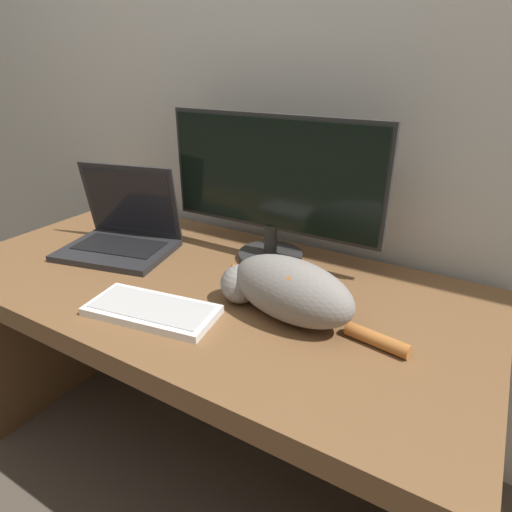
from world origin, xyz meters
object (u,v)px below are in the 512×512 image
object	(u,v)px
monitor	(272,185)
cat	(287,288)
external_keyboard	(152,310)
laptop	(122,234)

from	to	relation	value
monitor	cat	world-z (taller)	monitor
monitor	external_keyboard	world-z (taller)	monitor
external_keyboard	cat	world-z (taller)	cat
laptop	cat	world-z (taller)	laptop
laptop	external_keyboard	xyz separation A→B (m)	(0.36, -0.25, -0.04)
laptop	cat	xyz separation A→B (m)	(0.65, -0.09, 0.02)
laptop	external_keyboard	world-z (taller)	laptop
monitor	laptop	distance (m)	0.52
monitor	external_keyboard	size ratio (longest dim) A/B	2.00
laptop	cat	bearing A→B (deg)	-20.74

